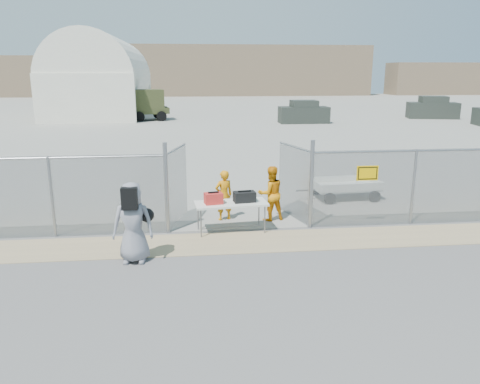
{
  "coord_description": "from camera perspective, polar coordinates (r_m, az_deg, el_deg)",
  "views": [
    {
      "loc": [
        -1.37,
        -10.38,
        4.31
      ],
      "look_at": [
        0.0,
        2.0,
        1.1
      ],
      "focal_mm": 35.0,
      "sensor_mm": 36.0,
      "label": 1
    }
  ],
  "objects": [
    {
      "name": "military_truck",
      "position": [
        43.8,
        -12.61,
        10.28
      ],
      "size": [
        6.1,
        3.24,
        2.76
      ],
      "primitive_type": null,
      "rotation": [
        0.0,
        0.0,
        0.2
      ],
      "color": "#3C4120",
      "rests_on": "ground"
    },
    {
      "name": "utility_trailer",
      "position": [
        16.72,
        12.7,
        0.42
      ],
      "size": [
        3.04,
        1.71,
        0.71
      ],
      "primitive_type": null,
      "rotation": [
        0.0,
        0.0,
        0.07
      ],
      "color": "silver",
      "rests_on": "ground"
    },
    {
      "name": "visitor",
      "position": [
        11.04,
        -12.93,
        -3.65
      ],
      "size": [
        0.97,
        0.67,
        1.9
      ],
      "primitive_type": "imported",
      "rotation": [
        0.0,
        0.0,
        -0.07
      ],
      "color": "gray",
      "rests_on": "ground"
    },
    {
      "name": "parked_vehicle_near",
      "position": [
        41.14,
        7.77,
        9.63
      ],
      "size": [
        4.2,
        1.91,
        1.9
      ],
      "primitive_type": null,
      "rotation": [
        0.0,
        0.0,
        -0.0
      ],
      "color": "#2D342D",
      "rests_on": "ground"
    },
    {
      "name": "distant_hills",
      "position": [
        88.61,
        -2.25,
        14.56
      ],
      "size": [
        140.0,
        6.0,
        9.0
      ],
      "primitive_type": null,
      "color": "#7F684F",
      "rests_on": "ground"
    },
    {
      "name": "dirt_strip",
      "position": [
        12.24,
        0.52,
        -6.13
      ],
      "size": [
        44.0,
        1.6,
        0.01
      ],
      "primitive_type": "cube",
      "color": "tan",
      "rests_on": "ground"
    },
    {
      "name": "black_duffel",
      "position": [
        12.83,
        0.55,
        -0.59
      ],
      "size": [
        0.63,
        0.42,
        0.28
      ],
      "primitive_type": "cube",
      "rotation": [
        0.0,
        0.0,
        0.13
      ],
      "color": "black",
      "rests_on": "folding_table"
    },
    {
      "name": "ground",
      "position": [
        11.32,
        1.12,
        -7.93
      ],
      "size": [
        160.0,
        160.0,
        0.0
      ],
      "primitive_type": "plane",
      "color": "#4E4B4B"
    },
    {
      "name": "folding_table",
      "position": [
        12.92,
        -1.1,
        -3.07
      ],
      "size": [
        2.04,
        1.01,
        0.84
      ],
      "primitive_type": null,
      "rotation": [
        0.0,
        0.0,
        0.1
      ],
      "color": "silver",
      "rests_on": "ground"
    },
    {
      "name": "orange_bag",
      "position": [
        12.67,
        -3.25,
        -0.78
      ],
      "size": [
        0.53,
        0.4,
        0.3
      ],
      "primitive_type": "cube",
      "rotation": [
        0.0,
        0.0,
        0.2
      ],
      "color": "red",
      "rests_on": "folding_table"
    },
    {
      "name": "security_worker_left",
      "position": [
        13.85,
        -1.98,
        -0.41
      ],
      "size": [
        0.64,
        0.53,
        1.52
      ],
      "primitive_type": "imported",
      "rotation": [
        0.0,
        0.0,
        3.48
      ],
      "color": "orange",
      "rests_on": "ground"
    },
    {
      "name": "tarmac_inside",
      "position": [
        52.57,
        -4.86,
        9.7
      ],
      "size": [
        160.0,
        80.0,
        0.01
      ],
      "primitive_type": "cube",
      "color": "gray",
      "rests_on": "ground"
    },
    {
      "name": "chain_link_fence",
      "position": [
        12.86,
        0.0,
        0.0
      ],
      "size": [
        40.0,
        0.2,
        2.2
      ],
      "primitive_type": null,
      "color": "gray",
      "rests_on": "ground"
    },
    {
      "name": "security_worker_right",
      "position": [
        13.85,
        3.76,
        -0.17
      ],
      "size": [
        0.92,
        0.78,
        1.64
      ],
      "primitive_type": "imported",
      "rotation": [
        0.0,
        0.0,
        3.37
      ],
      "color": "orange",
      "rests_on": "ground"
    },
    {
      "name": "parked_vehicle_mid",
      "position": [
        48.54,
        22.43,
        9.49
      ],
      "size": [
        4.86,
        3.05,
        2.04
      ],
      "primitive_type": null,
      "rotation": [
        0.0,
        0.0,
        -0.24
      ],
      "color": "#2D342D",
      "rests_on": "ground"
    },
    {
      "name": "quonset_hangar",
      "position": [
        51.11,
        -16.49,
        13.53
      ],
      "size": [
        9.0,
        18.0,
        8.0
      ],
      "primitive_type": null,
      "color": "white",
      "rests_on": "ground"
    }
  ]
}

